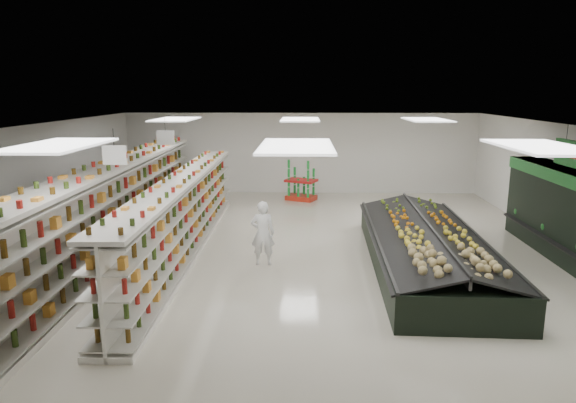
{
  "coord_description": "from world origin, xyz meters",
  "views": [
    {
      "loc": [
        0.12,
        -12.48,
        4.06
      ],
      "look_at": [
        -0.28,
        0.51,
        1.24
      ],
      "focal_mm": 32.0,
      "sensor_mm": 36.0,
      "label": 1
    }
  ],
  "objects_px": {
    "gondola_center": "(184,218)",
    "produce_island": "(426,247)",
    "gondola_left": "(117,211)",
    "soda_endcap": "(301,182)",
    "shopper_main": "(263,233)",
    "shopper_background": "(203,200)"
  },
  "relations": [
    {
      "from": "gondola_center",
      "to": "produce_island",
      "type": "relative_size",
      "value": 1.55
    },
    {
      "from": "gondola_left",
      "to": "gondola_center",
      "type": "xyz_separation_m",
      "value": [
        1.74,
        -0.08,
        -0.15
      ]
    },
    {
      "from": "soda_endcap",
      "to": "shopper_main",
      "type": "bearing_deg",
      "value": -96.66
    },
    {
      "from": "soda_endcap",
      "to": "shopper_main",
      "type": "height_order",
      "value": "shopper_main"
    },
    {
      "from": "soda_endcap",
      "to": "shopper_background",
      "type": "relative_size",
      "value": 0.93
    },
    {
      "from": "soda_endcap",
      "to": "gondola_left",
      "type": "bearing_deg",
      "value": -126.18
    },
    {
      "from": "gondola_left",
      "to": "shopper_main",
      "type": "distance_m",
      "value": 3.97
    },
    {
      "from": "produce_island",
      "to": "shopper_main",
      "type": "height_order",
      "value": "shopper_main"
    },
    {
      "from": "shopper_background",
      "to": "shopper_main",
      "type": "bearing_deg",
      "value": -144.15
    },
    {
      "from": "produce_island",
      "to": "soda_endcap",
      "type": "distance_m",
      "value": 8.03
    },
    {
      "from": "produce_island",
      "to": "shopper_main",
      "type": "relative_size",
      "value": 4.67
    },
    {
      "from": "produce_island",
      "to": "shopper_main",
      "type": "xyz_separation_m",
      "value": [
        -3.84,
        0.02,
        0.29
      ]
    },
    {
      "from": "gondola_left",
      "to": "produce_island",
      "type": "xyz_separation_m",
      "value": [
        7.67,
        -1.04,
        -0.55
      ]
    },
    {
      "from": "produce_island",
      "to": "shopper_background",
      "type": "bearing_deg",
      "value": 147.51
    },
    {
      "from": "gondola_left",
      "to": "produce_island",
      "type": "height_order",
      "value": "gondola_left"
    },
    {
      "from": "shopper_main",
      "to": "produce_island",
      "type": "bearing_deg",
      "value": 178.09
    },
    {
      "from": "shopper_main",
      "to": "shopper_background",
      "type": "height_order",
      "value": "shopper_main"
    },
    {
      "from": "gondola_center",
      "to": "soda_endcap",
      "type": "height_order",
      "value": "gondola_center"
    },
    {
      "from": "gondola_center",
      "to": "shopper_main",
      "type": "bearing_deg",
      "value": -24.88
    },
    {
      "from": "gondola_center",
      "to": "produce_island",
      "type": "bearing_deg",
      "value": -9.85
    },
    {
      "from": "soda_endcap",
      "to": "shopper_main",
      "type": "xyz_separation_m",
      "value": [
        -0.87,
        -7.43,
        0.09
      ]
    },
    {
      "from": "gondola_left",
      "to": "soda_endcap",
      "type": "xyz_separation_m",
      "value": [
        4.69,
        6.42,
        -0.36
      ]
    }
  ]
}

